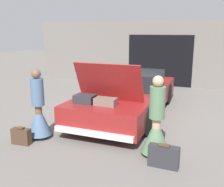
{
  "coord_description": "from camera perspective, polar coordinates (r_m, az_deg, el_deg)",
  "views": [
    {
      "loc": [
        2.25,
        -7.04,
        2.37
      ],
      "look_at": [
        0.0,
        -1.31,
        0.89
      ],
      "focal_mm": 42.0,
      "sensor_mm": 36.0,
      "label": 1
    }
  ],
  "objects": [
    {
      "name": "suitcase_beside_right_person",
      "position": [
        4.86,
        11.17,
        -13.29
      ],
      "size": [
        0.55,
        0.18,
        0.43
      ],
      "color": "#2D2D33",
      "rests_on": "ground_plane"
    },
    {
      "name": "garage_wall_back",
      "position": [
        11.74,
        10.42,
        8.5
      ],
      "size": [
        12.0,
        0.14,
        2.8
      ],
      "color": "slate",
      "rests_on": "ground_plane"
    },
    {
      "name": "ground_plane",
      "position": [
        7.76,
        3.55,
        -4.31
      ],
      "size": [
        40.0,
        40.0,
        0.0
      ],
      "primitive_type": "plane",
      "color": "slate"
    },
    {
      "name": "car",
      "position": [
        7.63,
        3.64,
        -0.29
      ],
      "size": [
        1.93,
        4.86,
        1.66
      ],
      "color": "maroon",
      "rests_on": "ground_plane"
    },
    {
      "name": "person_left",
      "position": [
        6.09,
        -15.64,
        -4.27
      ],
      "size": [
        0.53,
        0.53,
        1.57
      ],
      "rotation": [
        0.0,
        0.0,
        -1.66
      ],
      "color": "brown",
      "rests_on": "ground_plane"
    },
    {
      "name": "suitcase_beside_left_person",
      "position": [
        5.99,
        -19.15,
        -8.78
      ],
      "size": [
        0.42,
        0.19,
        0.38
      ],
      "color": "#473323",
      "rests_on": "ground_plane"
    },
    {
      "name": "person_right",
      "position": [
        5.1,
        9.6,
        -7.42
      ],
      "size": [
        0.56,
        0.56,
        1.58
      ],
      "rotation": [
        0.0,
        0.0,
        1.76
      ],
      "color": "tan",
      "rests_on": "ground_plane"
    }
  ]
}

